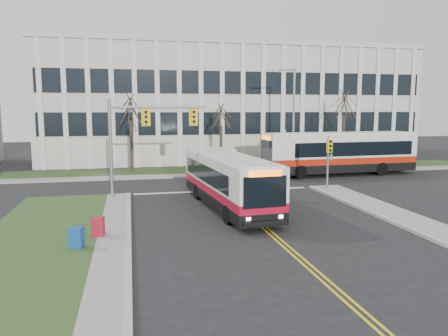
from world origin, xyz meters
TOP-DOWN VIEW (x-y plane):
  - ground at (0.00, 0.00)m, footprint 120.00×120.00m
  - grass_verge at (-10.00, -5.00)m, footprint 5.00×26.00m
  - sidewalk_west at (-7.00, -5.00)m, footprint 1.20×26.00m
  - sidewalk_cross at (5.00, 15.20)m, footprint 44.00×1.60m
  - building_lawn at (5.00, 18.00)m, footprint 44.00×5.00m
  - office_building at (5.00, 30.00)m, footprint 40.00×16.00m
  - mast_arm_signal at (-5.62, 7.16)m, footprint 6.11×0.38m
  - signal_pole_near at (7.20, 6.90)m, footprint 0.34×0.39m
  - signal_pole_far at (7.20, 15.40)m, footprint 0.34×0.39m
  - streetlight at (8.03, 16.20)m, footprint 2.15×0.25m
  - directory_sign at (2.50, 17.50)m, footprint 1.50×0.12m
  - tree_left at (-6.00, 18.00)m, footprint 1.80×1.80m
  - tree_mid at (2.00, 18.20)m, footprint 1.80×1.80m
  - tree_right at (14.00, 18.00)m, footprint 1.80×1.80m
  - bus_main at (-0.75, 3.18)m, footprint 3.34×11.26m
  - bus_cross at (11.35, 13.49)m, footprint 13.40×3.53m
  - newspaper_box_blue at (-8.29, -3.11)m, footprint 0.59×0.56m
  - newspaper_box_red at (-7.57, -1.63)m, footprint 0.55×0.51m

SIDE VIEW (x-z plane):
  - ground at x=0.00m, z-range 0.00..0.00m
  - grass_verge at x=-10.00m, z-range 0.00..0.12m
  - building_lawn at x=5.00m, z-range 0.00..0.12m
  - sidewalk_west at x=-7.00m, z-range 0.00..0.14m
  - sidewalk_cross at x=5.00m, z-range 0.00..0.14m
  - newspaper_box_blue at x=-8.29m, z-range 0.00..0.95m
  - newspaper_box_red at x=-7.57m, z-range 0.00..0.95m
  - directory_sign at x=2.50m, z-range 0.17..2.17m
  - bus_main at x=-0.75m, z-range 0.00..2.96m
  - bus_cross at x=11.35m, z-range 0.00..3.54m
  - signal_pole_near at x=7.20m, z-range 0.60..4.40m
  - signal_pole_far at x=7.20m, z-range 0.60..4.40m
  - mast_arm_signal at x=-5.62m, z-range 1.16..7.36m
  - tree_mid at x=2.00m, z-range 1.47..8.29m
  - streetlight at x=8.03m, z-range 0.59..9.79m
  - tree_left at x=-6.00m, z-range 1.66..9.36m
  - tree_right at x=14.00m, z-range 1.78..10.03m
  - office_building at x=5.00m, z-range 0.00..12.00m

